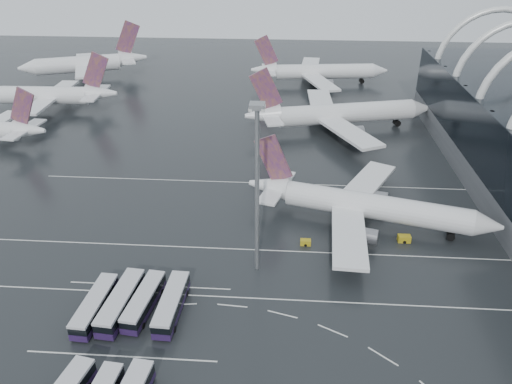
# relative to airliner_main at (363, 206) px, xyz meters

# --- Properties ---
(ground) EXTENTS (420.00, 420.00, 0.00)m
(ground) POSITION_rel_airliner_main_xyz_m (-14.69, -23.00, -4.34)
(ground) COLOR black
(ground) RESTS_ON ground
(lane_marking_near) EXTENTS (120.00, 0.25, 0.01)m
(lane_marking_near) POSITION_rel_airliner_main_xyz_m (-14.69, -25.00, -4.34)
(lane_marking_near) COLOR silver
(lane_marking_near) RESTS_ON ground
(lane_marking_mid) EXTENTS (120.00, 0.25, 0.01)m
(lane_marking_mid) POSITION_rel_airliner_main_xyz_m (-14.69, -11.00, -4.34)
(lane_marking_mid) COLOR silver
(lane_marking_mid) RESTS_ON ground
(lane_marking_far) EXTENTS (120.00, 0.25, 0.01)m
(lane_marking_far) POSITION_rel_airliner_main_xyz_m (-14.69, 17.00, -4.34)
(lane_marking_far) COLOR silver
(lane_marking_far) RESTS_ON ground
(bus_bay_line_south) EXTENTS (28.00, 0.25, 0.01)m
(bus_bay_line_south) POSITION_rel_airliner_main_xyz_m (-38.69, -39.00, -4.34)
(bus_bay_line_south) COLOR silver
(bus_bay_line_south) RESTS_ON ground
(bus_bay_line_north) EXTENTS (28.00, 0.25, 0.01)m
(bus_bay_line_north) POSITION_rel_airliner_main_xyz_m (-38.69, -23.00, -4.34)
(bus_bay_line_north) COLOR silver
(bus_bay_line_north) RESTS_ON ground
(airliner_main) EXTENTS (50.52, 43.69, 17.35)m
(airliner_main) POSITION_rel_airliner_main_xyz_m (0.00, 0.00, 0.00)
(airliner_main) COLOR white
(airliner_main) RESTS_ON ground
(airliner_gate_b) EXTENTS (57.20, 50.67, 20.07)m
(airliner_gate_b) POSITION_rel_airliner_main_xyz_m (-1.53, 53.43, 0.68)
(airliner_gate_b) COLOR white
(airliner_gate_b) RESTS_ON ground
(airliner_gate_c) EXTENTS (53.07, 48.61, 18.89)m
(airliner_gate_c) POSITION_rel_airliner_main_xyz_m (-5.58, 102.53, 0.38)
(airliner_gate_c) COLOR white
(airliner_gate_c) RESTS_ON ground
(jet_remote_mid) EXTENTS (44.92, 36.13, 19.63)m
(jet_remote_mid) POSITION_rel_airliner_main_xyz_m (-93.87, 65.30, 0.72)
(jet_remote_mid) COLOR white
(jet_remote_mid) RESTS_ON ground
(jet_remote_far) EXTENTS (48.41, 39.43, 21.67)m
(jet_remote_far) POSITION_rel_airliner_main_xyz_m (-97.44, 105.22, 1.25)
(jet_remote_far) COLOR white
(jet_remote_far) RESTS_ON ground
(bus_row_near_a) EXTENTS (3.68, 13.09, 3.19)m
(bus_row_near_a) POSITION_rel_airliner_main_xyz_m (-45.32, -30.58, -2.59)
(bus_row_near_a) COLOR #21123B
(bus_row_near_a) RESTS_ON ground
(bus_row_near_b) EXTENTS (4.35, 13.97, 3.38)m
(bus_row_near_b) POSITION_rel_airliner_main_xyz_m (-41.44, -29.61, -2.48)
(bus_row_near_b) COLOR #21123B
(bus_row_near_b) RESTS_ON ground
(bus_row_near_c) EXTENTS (4.32, 12.89, 3.11)m
(bus_row_near_c) POSITION_rel_airliner_main_xyz_m (-37.91, -28.97, -2.63)
(bus_row_near_c) COLOR #21123B
(bus_row_near_c) RESTS_ON ground
(bus_row_near_d) EXTENTS (3.53, 13.31, 3.25)m
(bus_row_near_d) POSITION_rel_airliner_main_xyz_m (-33.32, -29.36, -2.56)
(bus_row_near_d) COLOR #21123B
(bus_row_near_d) RESTS_ON ground
(floodlight_mast) EXTENTS (2.37, 2.37, 30.98)m
(floodlight_mast) POSITION_rel_airliner_main_xyz_m (-20.57, -16.70, 15.14)
(floodlight_mast) COLOR gray
(floodlight_mast) RESTS_ON ground
(gse_cart_belly_a) EXTENTS (2.45, 1.45, 1.34)m
(gse_cart_belly_a) POSITION_rel_airliner_main_xyz_m (7.62, -6.08, -3.67)
(gse_cart_belly_a) COLOR #AE9517
(gse_cart_belly_a) RESTS_ON ground
(gse_cart_belly_c) EXTENTS (2.03, 1.20, 1.11)m
(gse_cart_belly_c) POSITION_rel_airliner_main_xyz_m (-11.68, -8.56, -3.79)
(gse_cart_belly_c) COLOR #AE9517
(gse_cart_belly_c) RESTS_ON ground
(gse_cart_belly_d) EXTENTS (2.01, 1.19, 1.10)m
(gse_cart_belly_d) POSITION_rel_airliner_main_xyz_m (20.22, 2.34, -3.79)
(gse_cart_belly_d) COLOR slate
(gse_cart_belly_d) RESTS_ON ground
(gse_cart_belly_e) EXTENTS (2.51, 1.48, 1.37)m
(gse_cart_belly_e) POSITION_rel_airliner_main_xyz_m (0.62, 6.47, -3.66)
(gse_cart_belly_e) COLOR #AE9517
(gse_cart_belly_e) RESTS_ON ground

